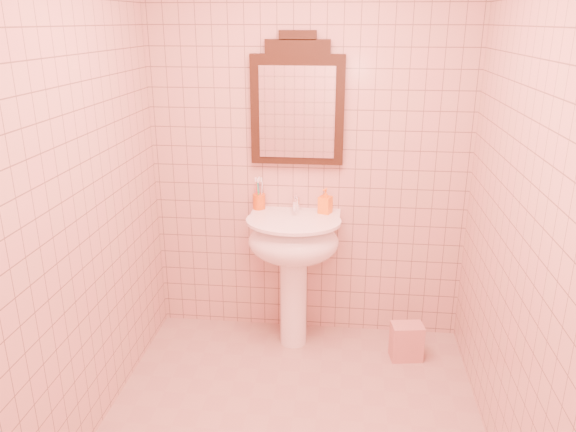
# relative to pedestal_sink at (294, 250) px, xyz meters

# --- Properties ---
(back_wall) EXTENTS (2.00, 0.02, 2.50)m
(back_wall) POSITION_rel_pedestal_sink_xyz_m (0.07, 0.23, 0.59)
(back_wall) COLOR tan
(back_wall) RESTS_ON floor
(pedestal_sink) EXTENTS (0.58, 0.58, 0.86)m
(pedestal_sink) POSITION_rel_pedestal_sink_xyz_m (0.00, 0.00, 0.00)
(pedestal_sink) COLOR white
(pedestal_sink) RESTS_ON floor
(faucet) EXTENTS (0.04, 0.16, 0.11)m
(faucet) POSITION_rel_pedestal_sink_xyz_m (0.00, 0.14, 0.26)
(faucet) COLOR white
(faucet) RESTS_ON pedestal_sink
(mirror) EXTENTS (0.57, 0.06, 0.79)m
(mirror) POSITION_rel_pedestal_sink_xyz_m (0.00, 0.20, 0.87)
(mirror) COLOR black
(mirror) RESTS_ON back_wall
(toothbrush_cup) EXTENTS (0.08, 0.08, 0.18)m
(toothbrush_cup) POSITION_rel_pedestal_sink_xyz_m (-0.24, 0.18, 0.25)
(toothbrush_cup) COLOR #D55812
(toothbrush_cup) RESTS_ON pedestal_sink
(soap_dispenser) EXTENTS (0.10, 0.10, 0.16)m
(soap_dispenser) POSITION_rel_pedestal_sink_xyz_m (0.18, 0.13, 0.28)
(soap_dispenser) COLOR orange
(soap_dispenser) RESTS_ON pedestal_sink
(towel) EXTENTS (0.21, 0.16, 0.23)m
(towel) POSITION_rel_pedestal_sink_xyz_m (0.72, -0.10, -0.54)
(towel) COLOR #CA7783
(towel) RESTS_ON floor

